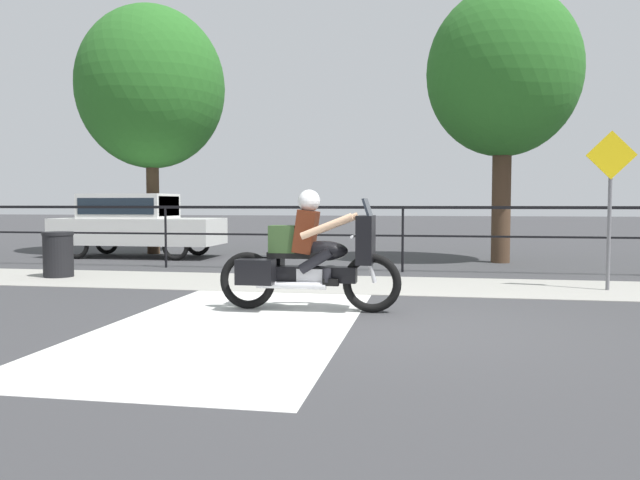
{
  "coord_description": "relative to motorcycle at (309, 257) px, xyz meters",
  "views": [
    {
      "loc": [
        0.54,
        -7.19,
        1.41
      ],
      "look_at": [
        -1.15,
        2.36,
        0.83
      ],
      "focal_mm": 35.0,
      "sensor_mm": 36.0,
      "label": 1
    }
  ],
  "objects": [
    {
      "name": "fence_railing",
      "position": [
        1.0,
        4.78,
        0.35
      ],
      "size": [
        36.0,
        0.05,
        1.34
      ],
      "color": "black",
      "rests_on": "ground"
    },
    {
      "name": "ground_plane",
      "position": [
        1.0,
        -0.72,
        -0.7
      ],
      "size": [
        120.0,
        120.0,
        0.0
      ],
      "primitive_type": "plane",
      "color": "#38383A"
    },
    {
      "name": "trash_bin",
      "position": [
        -5.36,
        2.76,
        -0.27
      ],
      "size": [
        0.57,
        0.57,
        0.86
      ],
      "color": "black",
      "rests_on": "ground"
    },
    {
      "name": "parked_car",
      "position": [
        -5.95,
        7.08,
        0.23
      ],
      "size": [
        4.24,
        1.62,
        1.64
      ],
      "rotation": [
        0.0,
        0.0,
        -0.02
      ],
      "color": "silver",
      "rests_on": "ground"
    },
    {
      "name": "motorcycle",
      "position": [
        0.0,
        0.0,
        0.0
      ],
      "size": [
        2.41,
        0.76,
        1.58
      ],
      "rotation": [
        0.0,
        0.0,
        0.05
      ],
      "color": "black",
      "rests_on": "ground"
    },
    {
      "name": "tree_behind_car",
      "position": [
        -5.97,
        8.18,
        3.82
      ],
      "size": [
        3.98,
        3.98,
        6.72
      ],
      "color": "#473323",
      "rests_on": "ground"
    },
    {
      "name": "sidewalk_band",
      "position": [
        1.0,
        2.68,
        -0.7
      ],
      "size": [
        44.0,
        2.4,
        0.01
      ],
      "primitive_type": "cube",
      "color": "#99968E",
      "rests_on": "ground"
    },
    {
      "name": "street_sign",
      "position": [
        4.36,
        2.65,
        0.92
      ],
      "size": [
        0.77,
        0.06,
        2.54
      ],
      "color": "slate",
      "rests_on": "ground"
    },
    {
      "name": "crosswalk_band",
      "position": [
        -0.71,
        -0.92,
        -0.7
      ],
      "size": [
        2.76,
        6.0,
        0.01
      ],
      "primitive_type": "cube",
      "color": "silver",
      "rests_on": "ground"
    },
    {
      "name": "tree_behind_sign",
      "position": [
        3.18,
        7.21,
        3.69
      ],
      "size": [
        3.52,
        3.52,
        6.36
      ],
      "color": "#473323",
      "rests_on": "ground"
    }
  ]
}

